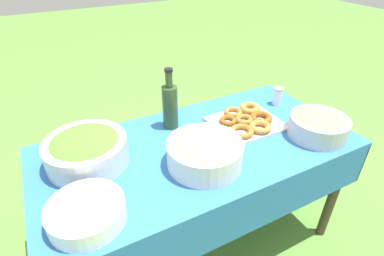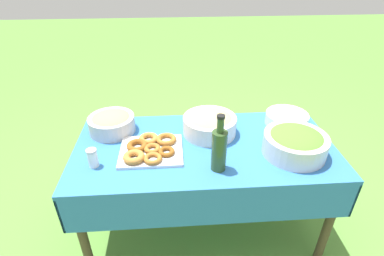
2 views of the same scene
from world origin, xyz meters
name	(u,v)px [view 1 (image 1 of 2)]	position (x,y,z in m)	size (l,w,h in m)	color
ground_plane	(197,239)	(0.00, 0.00, 0.00)	(14.00, 14.00, 0.00)	#568C38
picnic_table	(199,161)	(0.00, 0.00, 0.59)	(1.48, 0.73, 0.69)	#2D6BB2
salad_bowl	(86,149)	(0.48, -0.11, 0.76)	(0.34, 0.34, 0.14)	silver
pasta_bowl	(205,151)	(0.04, 0.13, 0.75)	(0.32, 0.32, 0.13)	silver
donut_platter	(247,121)	(-0.31, -0.04, 0.71)	(0.34, 0.31, 0.05)	silver
plate_stack	(87,213)	(0.55, 0.20, 0.72)	(0.26, 0.26, 0.07)	white
olive_oil_bottle	(170,105)	(0.05, -0.21, 0.81)	(0.08, 0.08, 0.31)	#2D4723
bread_bowl	(319,124)	(-0.55, 0.19, 0.75)	(0.28, 0.28, 0.12)	#B2B7BC
salt_shaker	(278,96)	(-0.59, -0.14, 0.74)	(0.05, 0.05, 0.10)	white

